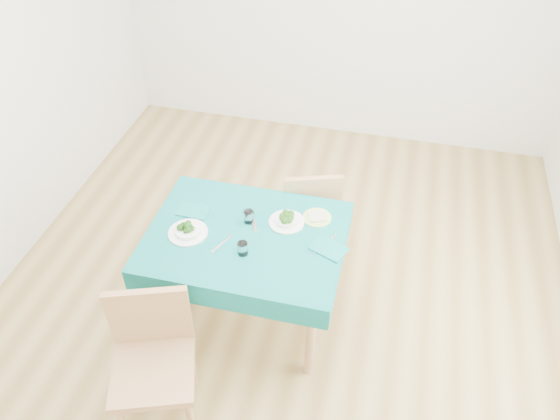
% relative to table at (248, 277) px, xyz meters
% --- Properties ---
extents(room_shell, '(4.02, 4.52, 2.73)m').
position_rel_table_xyz_m(room_shell, '(0.17, 0.17, 0.97)').
color(room_shell, olive).
rests_on(room_shell, ground).
extents(table, '(1.17, 0.89, 0.76)m').
position_rel_table_xyz_m(table, '(0.00, 0.00, 0.00)').
color(table, '#096260').
rests_on(table, ground).
extents(chair_near, '(0.58, 0.60, 1.10)m').
position_rel_table_xyz_m(chair_near, '(-0.29, -0.81, 0.17)').
color(chair_near, '#A2764C').
rests_on(chair_near, ground).
extents(chair_far, '(0.50, 0.52, 0.96)m').
position_rel_table_xyz_m(chair_far, '(0.26, 0.69, 0.10)').
color(chair_far, '#A2764C').
rests_on(chair_far, ground).
extents(bowl_near, '(0.24, 0.24, 0.07)m').
position_rel_table_xyz_m(bowl_near, '(-0.34, -0.07, 0.42)').
color(bowl_near, white).
rests_on(bowl_near, table).
extents(bowl_far, '(0.22, 0.22, 0.07)m').
position_rel_table_xyz_m(bowl_far, '(0.22, 0.16, 0.41)').
color(bowl_far, white).
rests_on(bowl_far, table).
extents(fork_near, '(0.04, 0.19, 0.00)m').
position_rel_table_xyz_m(fork_near, '(-0.36, -0.09, 0.38)').
color(fork_near, silver).
rests_on(fork_near, table).
extents(knife_near, '(0.09, 0.18, 0.00)m').
position_rel_table_xyz_m(knife_near, '(-0.11, -0.11, 0.38)').
color(knife_near, silver).
rests_on(knife_near, table).
extents(fork_far, '(0.09, 0.18, 0.00)m').
position_rel_table_xyz_m(fork_far, '(0.02, 0.12, 0.38)').
color(fork_far, silver).
rests_on(fork_far, table).
extents(knife_far, '(0.11, 0.19, 0.00)m').
position_rel_table_xyz_m(knife_far, '(0.48, 0.03, 0.38)').
color(knife_far, silver).
rests_on(knife_far, table).
extents(napkin_near, '(0.19, 0.14, 0.01)m').
position_rel_table_xyz_m(napkin_near, '(-0.38, 0.12, 0.38)').
color(napkin_near, '#0C6C69').
rests_on(napkin_near, table).
extents(napkin_far, '(0.24, 0.21, 0.01)m').
position_rel_table_xyz_m(napkin_far, '(0.51, -0.00, 0.38)').
color(napkin_far, '#0C6C69').
rests_on(napkin_far, table).
extents(tumbler_center, '(0.06, 0.06, 0.08)m').
position_rel_table_xyz_m(tumbler_center, '(-0.01, 0.12, 0.42)').
color(tumbler_center, white).
rests_on(tumbler_center, table).
extents(tumbler_side, '(0.06, 0.06, 0.08)m').
position_rel_table_xyz_m(tumbler_side, '(0.03, -0.15, 0.42)').
color(tumbler_side, white).
rests_on(tumbler_side, table).
extents(side_plate, '(0.18, 0.18, 0.01)m').
position_rel_table_xyz_m(side_plate, '(0.39, 0.25, 0.38)').
color(side_plate, '#B3E26E').
rests_on(side_plate, table).
extents(bread_slice, '(0.13, 0.13, 0.02)m').
position_rel_table_xyz_m(bread_slice, '(0.39, 0.25, 0.40)').
color(bread_slice, beige).
rests_on(bread_slice, side_plate).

